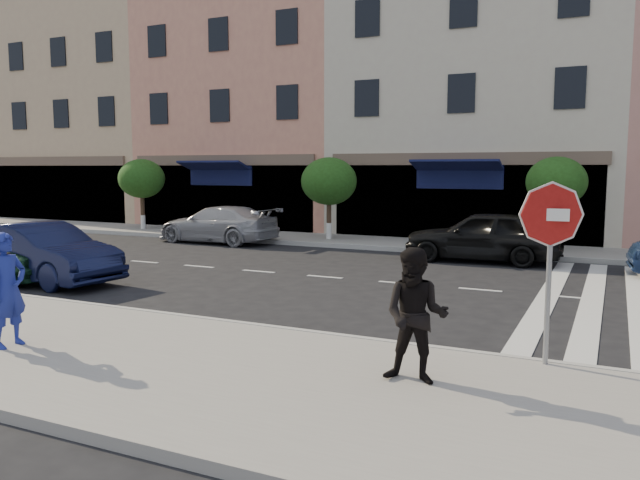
% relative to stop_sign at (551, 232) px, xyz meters
% --- Properties ---
extents(ground, '(120.00, 120.00, 0.00)m').
position_rel_stop_sign_xyz_m(ground, '(-3.99, 1.67, -1.97)').
color(ground, black).
rests_on(ground, ground).
extents(sidewalk_near, '(60.00, 4.50, 0.15)m').
position_rel_stop_sign_xyz_m(sidewalk_near, '(-3.99, -2.08, -1.90)').
color(sidewalk_near, gray).
rests_on(sidewalk_near, ground).
extents(sidewalk_far, '(60.00, 3.00, 0.15)m').
position_rel_stop_sign_xyz_m(sidewalk_far, '(-3.99, 12.67, -1.90)').
color(sidewalk_far, gray).
rests_on(sidewalk_far, ground).
extents(building_west_far, '(12.00, 9.00, 12.00)m').
position_rel_stop_sign_xyz_m(building_west_far, '(-25.99, 18.67, 4.03)').
color(building_west_far, tan).
rests_on(building_west_far, ground).
extents(building_west_mid, '(10.00, 9.00, 14.00)m').
position_rel_stop_sign_xyz_m(building_west_mid, '(-14.99, 18.67, 5.03)').
color(building_west_mid, tan).
rests_on(building_west_mid, ground).
extents(building_centre, '(11.00, 9.00, 11.00)m').
position_rel_stop_sign_xyz_m(building_centre, '(-4.49, 18.67, 3.53)').
color(building_centre, beige).
rests_on(building_centre, ground).
extents(street_tree_wa, '(2.00, 2.00, 3.05)m').
position_rel_stop_sign_xyz_m(street_tree_wa, '(-17.99, 12.47, 0.36)').
color(street_tree_wa, '#473323').
rests_on(street_tree_wa, sidewalk_far).
extents(street_tree_wb, '(2.10, 2.10, 3.06)m').
position_rel_stop_sign_xyz_m(street_tree_wb, '(-8.99, 12.47, 0.34)').
color(street_tree_wb, '#473323').
rests_on(street_tree_wb, sidewalk_far).
extents(street_tree_c, '(1.90, 1.90, 3.04)m').
position_rel_stop_sign_xyz_m(street_tree_c, '(-0.99, 12.47, 0.38)').
color(street_tree_c, '#473323').
rests_on(street_tree_c, sidewalk_far).
extents(stop_sign, '(0.89, 0.13, 2.51)m').
position_rel_stop_sign_xyz_m(stop_sign, '(0.00, 0.00, 0.00)').
color(stop_sign, gray).
rests_on(stop_sign, sidewalk_near).
extents(photographer, '(0.42, 0.64, 1.73)m').
position_rel_stop_sign_xyz_m(photographer, '(-7.41, -2.55, -0.96)').
color(photographer, navy).
rests_on(photographer, sidewalk_near).
extents(walker, '(0.88, 0.71, 1.71)m').
position_rel_stop_sign_xyz_m(walker, '(-1.41, -1.47, -0.97)').
color(walker, black).
rests_on(walker, sidewalk_near).
extents(car_near_left, '(4.56, 2.23, 1.50)m').
position_rel_stop_sign_xyz_m(car_near_left, '(-13.36, 1.97, -1.22)').
color(car_near_left, black).
rests_on(car_near_left, ground).
extents(car_near_mid, '(4.61, 2.00, 1.48)m').
position_rel_stop_sign_xyz_m(car_near_mid, '(-11.99, 1.97, -1.23)').
color(car_near_mid, black).
rests_on(car_near_mid, ground).
extents(car_far_left, '(4.89, 2.18, 1.39)m').
position_rel_stop_sign_xyz_m(car_far_left, '(-12.80, 10.68, -1.28)').
color(car_far_left, '#A0A0A5').
rests_on(car_far_left, ground).
extents(car_far_mid, '(4.67, 2.05, 1.57)m').
position_rel_stop_sign_xyz_m(car_far_mid, '(-2.82, 10.13, -1.19)').
color(car_far_mid, black).
rests_on(car_far_mid, ground).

